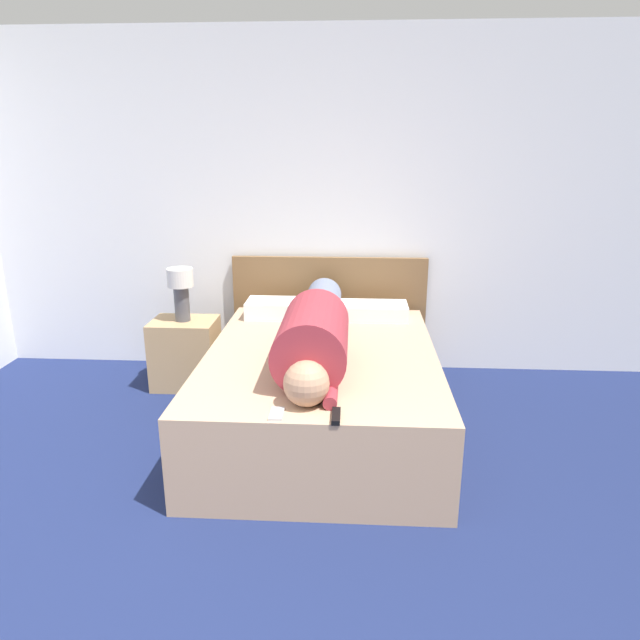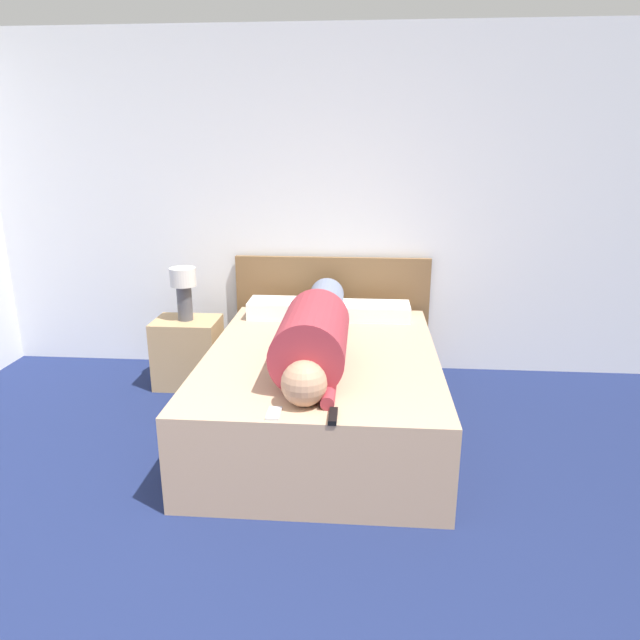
% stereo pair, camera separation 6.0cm
% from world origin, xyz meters
% --- Properties ---
extents(wall_back, '(6.18, 0.06, 2.60)m').
position_xyz_m(wall_back, '(0.00, 3.28, 1.30)').
color(wall_back, white).
rests_on(wall_back, ground_plane).
extents(bed, '(1.42, 1.94, 0.53)m').
position_xyz_m(bed, '(0.21, 2.13, 0.27)').
color(bed, tan).
rests_on(bed, ground_plane).
extents(headboard, '(1.54, 0.04, 0.92)m').
position_xyz_m(headboard, '(0.21, 3.21, 0.46)').
color(headboard, brown).
rests_on(headboard, ground_plane).
extents(nightstand, '(0.48, 0.37, 0.52)m').
position_xyz_m(nightstand, '(-0.86, 2.77, 0.26)').
color(nightstand, tan).
rests_on(nightstand, ground_plane).
extents(table_lamp, '(0.19, 0.19, 0.39)m').
position_xyz_m(table_lamp, '(-0.86, 2.77, 0.76)').
color(table_lamp, '#4C4C51').
rests_on(table_lamp, nightstand).
extents(person_lying, '(0.39, 1.80, 0.39)m').
position_xyz_m(person_lying, '(0.18, 2.03, 0.70)').
color(person_lying, tan).
rests_on(person_lying, bed).
extents(pillow_near_headboard, '(0.64, 0.28, 0.12)m').
position_xyz_m(pillow_near_headboard, '(-0.07, 2.87, 0.59)').
color(pillow_near_headboard, white).
rests_on(pillow_near_headboard, bed).
extents(pillow_second, '(0.61, 0.28, 0.11)m').
position_xyz_m(pillow_second, '(0.50, 2.87, 0.59)').
color(pillow_second, white).
rests_on(pillow_second, bed).
extents(tv_remote, '(0.04, 0.15, 0.02)m').
position_xyz_m(tv_remote, '(0.33, 1.23, 0.54)').
color(tv_remote, black).
rests_on(tv_remote, bed).
extents(cell_phone, '(0.06, 0.13, 0.01)m').
position_xyz_m(cell_phone, '(0.04, 1.25, 0.54)').
color(cell_phone, '#B2B7BC').
rests_on(cell_phone, bed).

